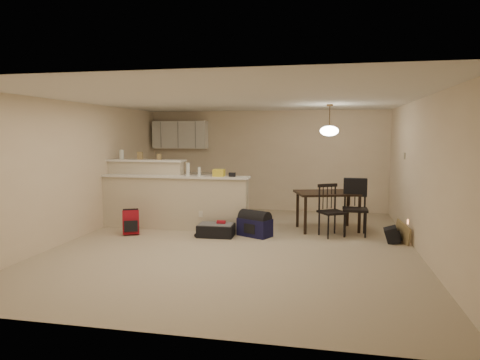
% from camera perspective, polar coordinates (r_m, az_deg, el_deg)
% --- Properties ---
extents(room, '(7.00, 7.02, 2.50)m').
position_cam_1_polar(room, '(7.39, -0.32, 0.95)').
color(room, '#C1B094').
rests_on(room, ground).
extents(breakfast_bar, '(3.08, 0.58, 1.39)m').
position_cam_1_polar(breakfast_bar, '(8.91, -10.15, -2.41)').
color(breakfast_bar, beige).
rests_on(breakfast_bar, ground).
extents(upper_cabinets, '(1.40, 0.34, 0.70)m').
position_cam_1_polar(upper_cabinets, '(11.16, -7.97, 6.00)').
color(upper_cabinets, white).
rests_on(upper_cabinets, room).
extents(kitchen_counter, '(1.80, 0.60, 0.90)m').
position_cam_1_polar(kitchen_counter, '(11.07, -7.10, -1.52)').
color(kitchen_counter, white).
rests_on(kitchen_counter, ground).
extents(thermostat, '(0.02, 0.12, 0.12)m').
position_cam_1_polar(thermostat, '(8.89, 21.07, 3.04)').
color(thermostat, beige).
rests_on(thermostat, room).
extents(jar, '(0.10, 0.10, 0.20)m').
position_cam_1_polar(jar, '(9.35, -15.51, 3.30)').
color(jar, silver).
rests_on(jar, breakfast_bar).
extents(cereal_box, '(0.10, 0.07, 0.16)m').
position_cam_1_polar(cereal_box, '(9.17, -13.18, 3.18)').
color(cereal_box, '#9C8150').
rests_on(cereal_box, breakfast_bar).
extents(small_box, '(0.08, 0.06, 0.12)m').
position_cam_1_polar(small_box, '(9.01, -10.73, 3.06)').
color(small_box, '#9C8150').
rests_on(small_box, breakfast_bar).
extents(bottle_a, '(0.07, 0.07, 0.26)m').
position_cam_1_polar(bottle_a, '(8.58, -6.96, 1.43)').
color(bottle_a, silver).
rests_on(bottle_a, breakfast_bar).
extents(bottle_b, '(0.06, 0.06, 0.18)m').
position_cam_1_polar(bottle_b, '(8.51, -5.46, 1.14)').
color(bottle_b, silver).
rests_on(bottle_b, breakfast_bar).
extents(bag_lump, '(0.22, 0.18, 0.14)m').
position_cam_1_polar(bag_lump, '(8.40, -2.83, 0.96)').
color(bag_lump, '#9C8150').
rests_on(bag_lump, breakfast_bar).
extents(pouch, '(0.12, 0.10, 0.08)m').
position_cam_1_polar(pouch, '(8.34, -1.05, 0.72)').
color(pouch, '#9C8150').
rests_on(pouch, breakfast_bar).
extents(dining_table, '(1.42, 1.14, 0.77)m').
position_cam_1_polar(dining_table, '(8.71, 11.63, -2.17)').
color(dining_table, black).
rests_on(dining_table, ground).
extents(pendant_lamp, '(0.36, 0.36, 0.62)m').
position_cam_1_polar(pendant_lamp, '(8.62, 11.82, 6.49)').
color(pendant_lamp, brown).
rests_on(pendant_lamp, room).
extents(dining_chair_near, '(0.58, 0.57, 0.98)m').
position_cam_1_polar(dining_chair_near, '(8.21, 12.16, -4.02)').
color(dining_chair_near, black).
rests_on(dining_chair_near, ground).
extents(dining_chair_far, '(0.47, 0.44, 1.05)m').
position_cam_1_polar(dining_chair_far, '(8.40, 15.11, -3.61)').
color(dining_chair_far, black).
rests_on(dining_chair_far, ground).
extents(suitcase, '(0.68, 0.45, 0.23)m').
position_cam_1_polar(suitcase, '(8.12, -3.21, -6.72)').
color(suitcase, black).
rests_on(suitcase, ground).
extents(red_backpack, '(0.36, 0.30, 0.46)m').
position_cam_1_polar(red_backpack, '(8.51, -14.34, -5.50)').
color(red_backpack, maroon).
rests_on(red_backpack, ground).
extents(navy_duffel, '(0.70, 0.57, 0.34)m').
position_cam_1_polar(navy_duffel, '(8.12, 1.98, -6.31)').
color(navy_duffel, '#13123B').
rests_on(navy_duffel, ground).
extents(black_daypack, '(0.24, 0.32, 0.27)m').
position_cam_1_polar(black_daypack, '(8.11, 19.60, -6.93)').
color(black_daypack, black).
rests_on(black_daypack, ground).
extents(cardboard_sheet, '(0.17, 0.45, 0.36)m').
position_cam_1_polar(cardboard_sheet, '(8.12, 20.86, -6.63)').
color(cardboard_sheet, '#9C8150').
rests_on(cardboard_sheet, ground).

